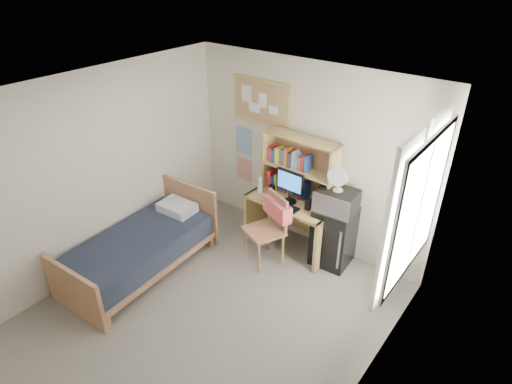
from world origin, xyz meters
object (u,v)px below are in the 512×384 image
Objects in this scene: monitor at (290,188)px; speaker_left at (272,190)px; bed at (140,253)px; desk_chair at (264,230)px; mini_fridge at (334,236)px; speaker_right at (308,204)px; desk_fan at (339,180)px; microwave at (337,201)px; bulletin_board at (261,102)px; desk at (291,223)px.

monitor is 0.33m from speaker_left.
speaker_left reaches higher than bed.
desk_chair is at bearing -63.79° from speaker_left.
mini_fridge is 0.57m from speaker_right.
speaker_left is at bearing 180.00° from speaker_right.
speaker_right is (0.30, -0.01, -0.14)m from monitor.
desk_chair is 3.18× the size of desk_fan.
desk_chair is 0.52× the size of bed.
microwave is (0.65, 0.10, -0.01)m from monitor.
monitor is 2.73× the size of speaker_right.
speaker_left is 0.60m from speaker_right.
bulletin_board is 0.77× the size of desk.
desk_chair is at bearing -146.52° from mini_fridge.
desk_fan is at bearing -90.00° from mini_fridge.
monitor is 0.66m from microwave.
speaker_left is at bearing -178.24° from microwave.
desk_fan is (1.92, 1.70, 1.01)m from bed.
speaker_right is 0.39m from microwave.
monitor is at bearing -174.99° from desk_fan.
microwave is at bearing -90.00° from mini_fridge.
speaker_left is (-0.21, 0.45, 0.34)m from desk_chair.
monitor is 2.83× the size of speaker_left.
speaker_left is at bearing -37.34° from bulletin_board.
monitor is (-0.65, -0.12, 0.57)m from mini_fridge.
desk is at bearing 179.79° from microwave.
microwave reaches higher than desk.
desk_fan is at bearing 18.85° from speaker_right.
desk_fan is (0.00, -0.02, 0.86)m from mini_fridge.
bulletin_board reaches higher than microwave.
microwave is (1.92, 1.70, 0.71)m from bed.
bulletin_board reaches higher than speaker_right.
bulletin_board is 1.13× the size of mini_fridge.
speaker_left is at bearing 180.00° from monitor.
speaker_left is 0.32× the size of microwave.
desk_fan is (0.00, 0.00, 0.30)m from microwave.
bed is at bearing -126.97° from monitor.
desk_chair is at bearing -50.07° from bulletin_board.
desk_chair is at bearing 40.91° from bed.
speaker_left is (-0.30, 0.01, -0.15)m from monitor.
desk_chair is 0.60m from speaker_left.
bulletin_board is at bearing 156.04° from monitor.
microwave is 0.30m from desk_fan.
mini_fridge is 1.85× the size of monitor.
speaker_left is at bearing -177.04° from mini_fridge.
bulletin_board reaches higher than bed.
desk_fan reaches higher than desk.
desk_fan is at bearing 7.12° from speaker_left.
bed is at bearing -141.98° from mini_fridge.
desk_fan is at bearing 5.15° from desk.
mini_fridge is 2.58m from bed.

